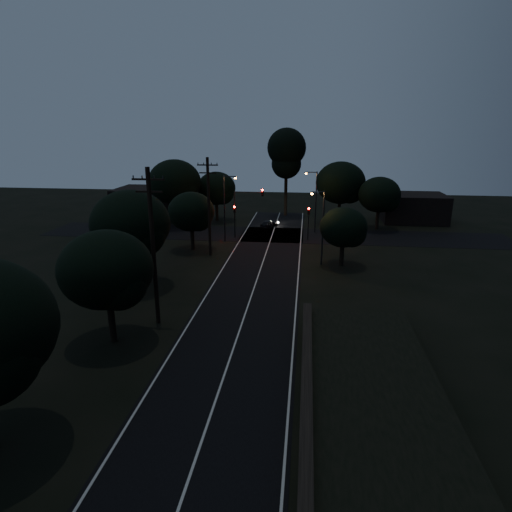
# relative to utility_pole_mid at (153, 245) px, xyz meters

# --- Properties ---
(ground) EXTENTS (160.00, 160.00, 0.00)m
(ground) POSITION_rel_utility_pole_mid_xyz_m (6.00, -15.00, -5.74)
(ground) COLOR black
(road_surface) EXTENTS (60.00, 70.00, 0.03)m
(road_surface) POSITION_rel_utility_pole_mid_xyz_m (6.00, 16.12, -5.73)
(road_surface) COLOR black
(road_surface) RESTS_ON ground
(retaining_wall) EXTENTS (6.93, 26.00, 1.60)m
(retaining_wall) POSITION_rel_utility_pole_mid_xyz_m (13.74, -12.00, -5.12)
(retaining_wall) COLOR black
(retaining_wall) RESTS_ON ground
(utility_pole_mid) EXTENTS (2.20, 0.30, 11.00)m
(utility_pole_mid) POSITION_rel_utility_pole_mid_xyz_m (0.00, 0.00, 0.00)
(utility_pole_mid) COLOR black
(utility_pole_mid) RESTS_ON ground
(utility_pole_far) EXTENTS (2.20, 0.30, 10.50)m
(utility_pole_far) POSITION_rel_utility_pole_mid_xyz_m (0.00, 17.00, -0.25)
(utility_pole_far) COLOR black
(utility_pole_far) RESTS_ON ground
(tree_left_b) EXTENTS (5.85, 5.85, 7.43)m
(tree_left_b) POSITION_rel_utility_pole_mid_xyz_m (-1.79, -3.12, -0.92)
(tree_left_b) COLOR black
(tree_left_b) RESTS_ON ground
(tree_left_c) EXTENTS (6.71, 6.71, 8.47)m
(tree_left_c) POSITION_rel_utility_pole_mid_xyz_m (-4.26, 6.86, -0.26)
(tree_left_c) COLOR black
(tree_left_c) RESTS_ON ground
(tree_left_d) EXTENTS (5.19, 5.19, 6.59)m
(tree_left_d) POSITION_rel_utility_pole_mid_xyz_m (-2.32, 18.90, -1.47)
(tree_left_d) COLOR black
(tree_left_d) RESTS_ON ground
(tree_far_nw) EXTENTS (5.70, 5.70, 7.23)m
(tree_far_nw) POSITION_rel_utility_pole_mid_xyz_m (-2.80, 34.88, -1.06)
(tree_far_nw) COLOR black
(tree_far_nw) RESTS_ON ground
(tree_far_w) EXTENTS (7.25, 7.25, 9.24)m
(tree_far_w) POSITION_rel_utility_pole_mid_xyz_m (-7.74, 30.85, 0.27)
(tree_far_w) COLOR black
(tree_far_w) RESTS_ON ground
(tree_far_ne) EXTENTS (7.00, 7.00, 8.86)m
(tree_far_ne) POSITION_rel_utility_pole_mid_xyz_m (15.25, 34.86, -0.01)
(tree_far_ne) COLOR black
(tree_far_ne) RESTS_ON ground
(tree_far_e) EXTENTS (5.61, 5.61, 7.12)m
(tree_far_e) POSITION_rel_utility_pole_mid_xyz_m (20.20, 31.89, -1.13)
(tree_far_e) COLOR black
(tree_far_e) RESTS_ON ground
(tree_right_a) EXTENTS (4.69, 4.69, 5.96)m
(tree_right_a) POSITION_rel_utility_pole_mid_xyz_m (14.17, 14.91, -1.88)
(tree_right_a) COLOR black
(tree_right_a) RESTS_ON ground
(tall_pine) EXTENTS (5.90, 5.90, 13.41)m
(tall_pine) POSITION_rel_utility_pole_mid_xyz_m (7.00, 40.00, 3.92)
(tall_pine) COLOR black
(tall_pine) RESTS_ON ground
(building_left) EXTENTS (10.00, 8.00, 4.40)m
(building_left) POSITION_rel_utility_pole_mid_xyz_m (-14.00, 37.00, -3.54)
(building_left) COLOR black
(building_left) RESTS_ON ground
(building_right) EXTENTS (9.00, 7.00, 4.00)m
(building_right) POSITION_rel_utility_pole_mid_xyz_m (26.00, 38.00, -3.74)
(building_right) COLOR black
(building_right) RESTS_ON ground
(signal_left) EXTENTS (0.28, 0.35, 4.10)m
(signal_left) POSITION_rel_utility_pole_mid_xyz_m (1.40, 24.99, -2.90)
(signal_left) COLOR black
(signal_left) RESTS_ON ground
(signal_right) EXTENTS (0.28, 0.35, 4.10)m
(signal_right) POSITION_rel_utility_pole_mid_xyz_m (10.60, 24.99, -2.90)
(signal_right) COLOR black
(signal_right) RESTS_ON ground
(signal_mast) EXTENTS (3.70, 0.35, 6.25)m
(signal_mast) POSITION_rel_utility_pole_mid_xyz_m (3.09, 24.99, -1.40)
(signal_mast) COLOR black
(signal_mast) RESTS_ON ground
(streetlight_a) EXTENTS (1.66, 0.26, 8.00)m
(streetlight_a) POSITION_rel_utility_pole_mid_xyz_m (0.69, 23.00, -1.10)
(streetlight_a) COLOR black
(streetlight_a) RESTS_ON ground
(streetlight_b) EXTENTS (1.66, 0.26, 8.00)m
(streetlight_b) POSITION_rel_utility_pole_mid_xyz_m (11.31, 29.00, -1.10)
(streetlight_b) COLOR black
(streetlight_b) RESTS_ON ground
(streetlight_c) EXTENTS (1.46, 0.26, 7.50)m
(streetlight_c) POSITION_rel_utility_pole_mid_xyz_m (11.83, 15.00, -1.39)
(streetlight_c) COLOR black
(streetlight_c) RESTS_ON ground
(car) EXTENTS (2.49, 3.43, 1.09)m
(car) POSITION_rel_utility_pole_mid_xyz_m (5.21, 31.00, -5.20)
(car) COLOR black
(car) RESTS_ON ground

